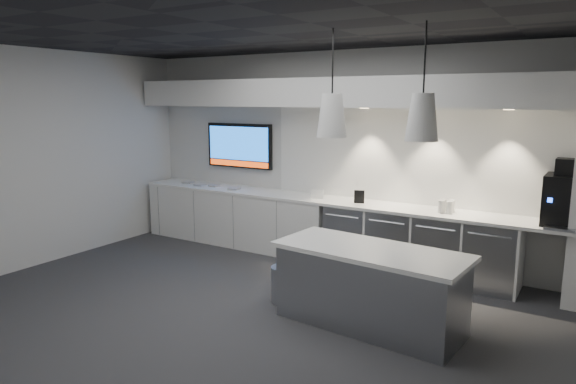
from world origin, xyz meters
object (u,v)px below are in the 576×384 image
Objects in this scene: wall_tv at (239,146)px; island at (370,287)px; coffee_machine at (564,198)px; bin at (284,284)px.

island is at bearing -32.64° from wall_tv.
wall_tv is at bearing 178.31° from coffee_machine.
wall_tv is 4.77m from coffee_machine.
wall_tv is at bearing 152.36° from island.
coffee_machine is at bearing -2.97° from wall_tv.
bin is at bearing -145.96° from coffee_machine.
wall_tv is 3.93m from island.
coffee_machine is (4.75, -0.25, -0.35)m from wall_tv.
wall_tv reaches higher than island.
coffee_machine is at bearing 32.76° from bin.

